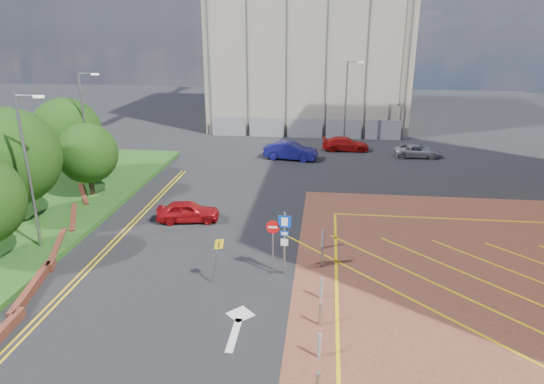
% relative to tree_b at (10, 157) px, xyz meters
% --- Properties ---
extents(ground, '(140.00, 140.00, 0.00)m').
position_rel_tree_b_xyz_m(ground, '(15.50, -5.00, -4.24)').
color(ground, black).
rests_on(ground, ground).
extents(retaining_wall, '(6.06, 20.33, 0.40)m').
position_rel_tree_b_xyz_m(retaining_wall, '(3.70, -3.00, -4.04)').
color(retaining_wall, brown).
rests_on(retaining_wall, ground).
extents(tree_b, '(5.60, 5.60, 6.74)m').
position_rel_tree_b_xyz_m(tree_b, '(0.00, 0.00, 0.00)').
color(tree_b, '#3D2B1C').
rests_on(tree_b, grass_bed).
extents(tree_c, '(4.00, 4.00, 4.90)m').
position_rel_tree_b_xyz_m(tree_c, '(2.00, 5.00, -1.04)').
color(tree_c, '#3D2B1C').
rests_on(tree_c, grass_bed).
extents(tree_d, '(5.00, 5.00, 6.08)m').
position_rel_tree_b_xyz_m(tree_d, '(-1.00, 8.00, -0.37)').
color(tree_d, '#3D2B1C').
rests_on(tree_d, grass_bed).
extents(lamp_left_near, '(1.53, 0.16, 8.00)m').
position_rel_tree_b_xyz_m(lamp_left_near, '(3.08, -3.00, 0.42)').
color(lamp_left_near, '#9EA0A8').
rests_on(lamp_left_near, grass_bed).
extents(lamp_left_far, '(1.53, 0.16, 8.00)m').
position_rel_tree_b_xyz_m(lamp_left_far, '(1.08, 7.00, 0.42)').
color(lamp_left_far, '#9EA0A8').
rests_on(lamp_left_far, grass_bed).
extents(lamp_back, '(1.53, 0.16, 8.00)m').
position_rel_tree_b_xyz_m(lamp_back, '(19.58, 23.00, 0.12)').
color(lamp_back, '#9EA0A8').
rests_on(lamp_back, ground).
extents(sign_cluster, '(1.17, 0.12, 3.20)m').
position_rel_tree_b_xyz_m(sign_cluster, '(15.80, -4.02, -2.28)').
color(sign_cluster, '#9EA0A8').
rests_on(sign_cluster, ground).
extents(warning_sign, '(0.67, 0.40, 2.25)m').
position_rel_tree_b_xyz_m(warning_sign, '(13.00, -5.18, -2.81)').
color(warning_sign, '#9EA0A8').
rests_on(warning_sign, ground).
extents(bollard_row, '(0.14, 11.14, 0.90)m').
position_rel_tree_b_xyz_m(bollard_row, '(17.80, -6.67, -3.77)').
color(bollard_row, '#9EA0A8').
rests_on(bollard_row, forecourt).
extents(construction_building, '(21.20, 19.20, 22.00)m').
position_rel_tree_b_xyz_m(construction_building, '(15.50, 35.00, 6.76)').
color(construction_building, '#A49886').
rests_on(construction_building, ground).
extents(construction_fence, '(21.60, 0.06, 2.00)m').
position_rel_tree_b_xyz_m(construction_fence, '(16.50, 25.00, -3.24)').
color(construction_fence, gray).
rests_on(construction_fence, ground).
extents(car_red_left, '(3.95, 2.13, 1.28)m').
position_rel_tree_b_xyz_m(car_red_left, '(9.61, 1.86, -3.60)').
color(car_red_left, '#A30E11').
rests_on(car_red_left, ground).
extents(car_blue_back, '(4.84, 2.34, 1.53)m').
position_rel_tree_b_xyz_m(car_blue_back, '(14.70, 16.50, -3.47)').
color(car_blue_back, navy).
rests_on(car_blue_back, ground).
extents(car_red_back, '(4.42, 1.94, 1.26)m').
position_rel_tree_b_xyz_m(car_red_back, '(19.58, 20.16, -3.60)').
color(car_red_back, '#B5110F').
rests_on(car_red_back, ground).
extents(car_silver_back, '(4.05, 1.95, 1.11)m').
position_rel_tree_b_xyz_m(car_silver_back, '(25.86, 18.54, -3.68)').
color(car_silver_back, '#A0A0A6').
rests_on(car_silver_back, ground).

